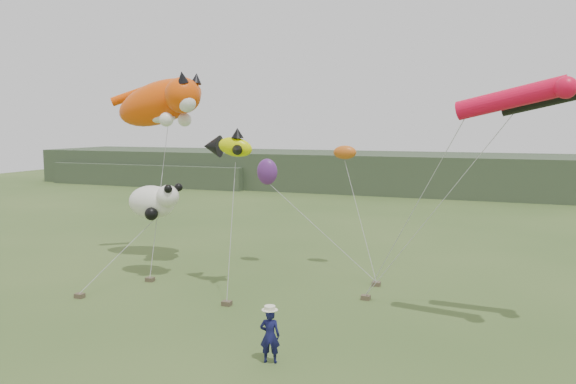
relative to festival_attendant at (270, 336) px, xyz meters
The scene contains 9 objects.
ground 2.52m from the festival_attendant, 156.08° to the left, with size 120.00×120.00×0.00m, color #385123.
headland 45.97m from the festival_attendant, 96.60° to the left, with size 90.00×13.00×4.00m.
festival_attendant is the anchor object (origin of this frame).
sandbag_anchors 7.12m from the festival_attendant, 122.87° to the left, with size 11.49×6.32×0.19m.
cat_kite 15.56m from the festival_attendant, 135.15° to the left, with size 6.23×3.32×3.36m.
fish_kite 9.67m from the festival_attendant, 125.49° to the left, with size 2.54×1.67×1.33m.
tube_kites 11.65m from the festival_attendant, 36.13° to the left, with size 4.94×2.29×1.47m.
panda_kite 11.70m from the festival_attendant, 140.76° to the left, with size 2.74×1.78×1.71m.
misc_kites 12.36m from the festival_attendant, 106.65° to the left, with size 4.88×1.51×1.98m.
Camera 1 is at (8.36, -15.89, 7.11)m, focal length 35.00 mm.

